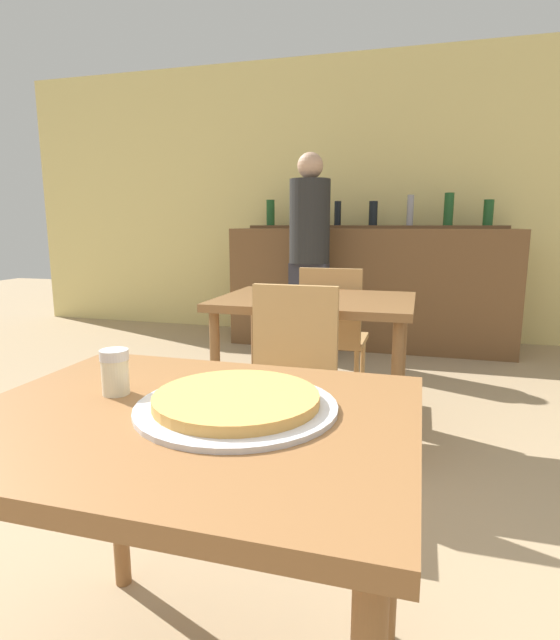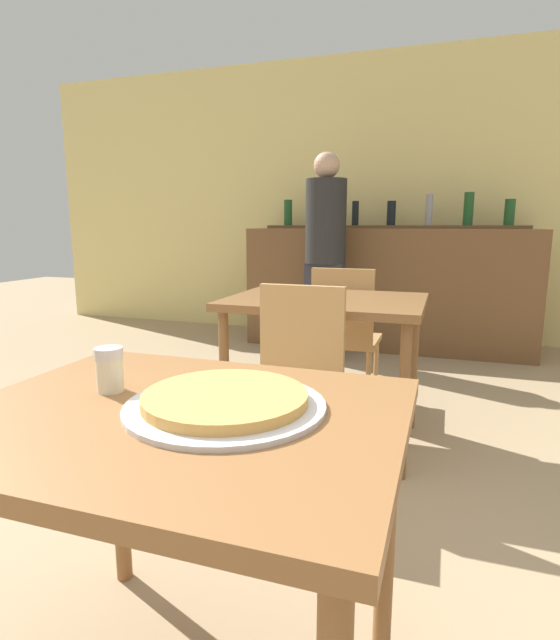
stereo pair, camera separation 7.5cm
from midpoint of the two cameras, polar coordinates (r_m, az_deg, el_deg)
wall_back at (r=5.27m, az=13.52°, el=13.29°), size 8.00×0.05×2.80m
dining_table_near at (r=1.14m, az=-9.49°, el=-14.46°), size 0.96×0.77×0.76m
dining_table_far at (r=2.61m, az=6.01°, el=0.42°), size 1.00×0.74×0.78m
bar_counter at (r=4.80m, az=12.52°, el=3.49°), size 2.60×0.56×1.11m
bar_back_shelf at (r=4.90m, az=13.30°, el=10.91°), size 2.39×0.24×0.32m
chair_far_side_front at (r=2.15m, az=2.74°, el=-6.69°), size 0.40×0.40×0.89m
chair_far_side_back at (r=3.16m, az=8.08°, el=-1.06°), size 0.40×0.40×0.89m
pizza_tray at (r=1.09m, az=-4.29°, el=-9.27°), size 0.44×0.44×0.04m
cheese_shaker at (r=1.24m, az=-17.27°, el=-5.41°), size 0.07×0.07×0.11m
person_standing at (r=4.27m, az=5.71°, el=8.02°), size 0.34×0.34×1.73m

